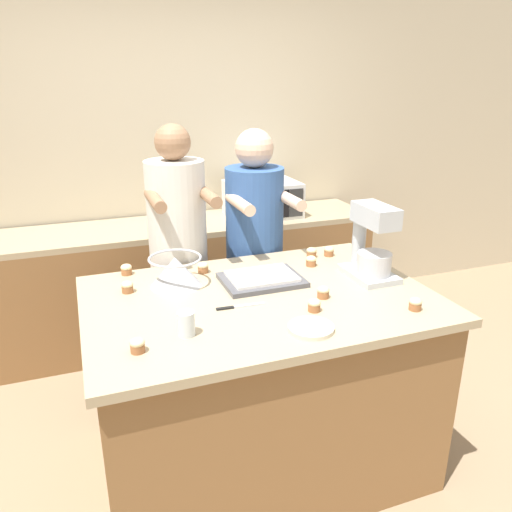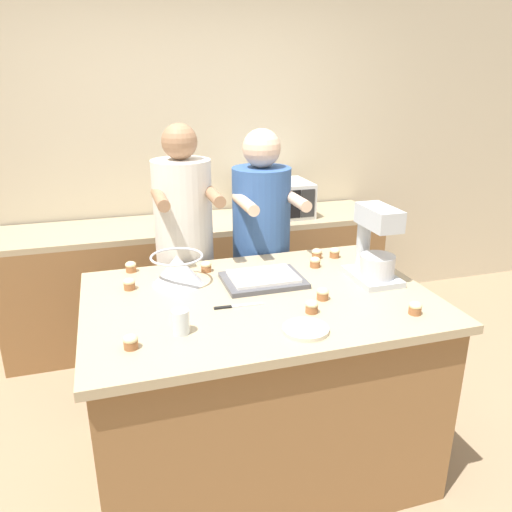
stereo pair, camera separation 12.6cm
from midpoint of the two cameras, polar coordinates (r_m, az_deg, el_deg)
ground_plane at (r=2.84m, az=-0.97°, el=-22.17°), size 16.00×16.00×0.00m
back_wall at (r=3.95m, az=-10.21°, el=11.50°), size 10.00×0.06×2.70m
island_counter at (r=2.55m, az=-1.03°, el=-14.26°), size 1.60×1.09×0.94m
back_counter at (r=3.85m, az=-8.44°, el=-2.60°), size 2.80×0.60×0.89m
person_left at (r=2.94m, az=-9.96°, el=-0.84°), size 0.34×0.51×1.67m
person_right at (r=3.06m, az=-1.34°, el=-0.22°), size 0.36×0.51×1.63m
stand_mixer at (r=2.53m, az=11.68°, el=1.11°), size 0.20×0.30×0.38m
mixing_bowl at (r=2.45m, az=-10.65°, el=-1.66°), size 0.26×0.26×0.15m
baking_tray at (r=2.47m, az=-0.80°, el=-2.64°), size 0.39×0.29×0.04m
microwave_oven at (r=3.83m, az=-0.19°, el=6.54°), size 0.53×0.40×0.26m
drinking_glass at (r=1.99m, az=-9.80°, el=-7.66°), size 0.07×0.07×0.10m
small_plate at (r=2.03m, az=4.51°, el=-8.23°), size 0.19×0.19×0.02m
knife at (r=2.22m, az=-3.80°, el=-5.83°), size 0.22×0.03×0.01m
cupcake_0 at (r=2.60m, az=-7.46°, el=-1.30°), size 0.06×0.06×0.06m
cupcake_1 at (r=2.84m, az=7.08°, el=0.55°), size 0.06×0.06×0.06m
cupcake_2 at (r=2.66m, az=-15.92°, el=-1.48°), size 0.06×0.06×0.06m
cupcake_3 at (r=2.17m, az=5.02°, el=-5.62°), size 0.06×0.06×0.06m
cupcake_4 at (r=2.31m, az=6.14°, el=-4.13°), size 0.06×0.06×0.06m
cupcake_5 at (r=2.27m, az=16.23°, el=-5.29°), size 0.06×0.06×0.06m
cupcake_6 at (r=2.81m, az=5.09°, el=0.41°), size 0.06×0.06×0.06m
cupcake_7 at (r=2.68m, az=4.97°, el=-0.57°), size 0.06×0.06×0.06m
cupcake_8 at (r=2.44m, az=-15.94°, el=-3.41°), size 0.06×0.06×0.06m
cupcake_9 at (r=1.93m, az=-15.26°, el=-9.83°), size 0.06×0.06×0.06m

